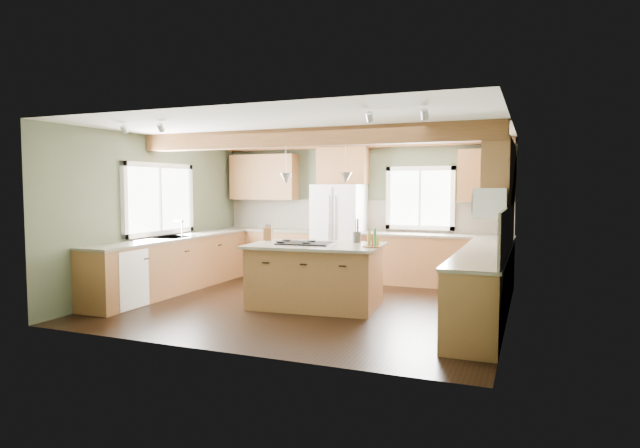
% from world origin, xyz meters
% --- Properties ---
extents(floor, '(5.60, 5.60, 0.00)m').
position_xyz_m(floor, '(0.00, 0.00, 0.00)').
color(floor, black).
rests_on(floor, ground).
extents(ceiling, '(5.60, 5.60, 0.00)m').
position_xyz_m(ceiling, '(0.00, 0.00, 2.60)').
color(ceiling, silver).
rests_on(ceiling, wall_back).
extents(wall_back, '(5.60, 0.00, 5.60)m').
position_xyz_m(wall_back, '(0.00, 2.50, 1.30)').
color(wall_back, '#474E37').
rests_on(wall_back, ground).
extents(wall_left, '(0.00, 5.00, 5.00)m').
position_xyz_m(wall_left, '(-2.80, 0.00, 1.30)').
color(wall_left, '#474E37').
rests_on(wall_left, ground).
extents(wall_right, '(0.00, 5.00, 5.00)m').
position_xyz_m(wall_right, '(2.80, 0.00, 1.30)').
color(wall_right, '#474E37').
rests_on(wall_right, ground).
extents(ceiling_beam, '(5.55, 0.26, 0.26)m').
position_xyz_m(ceiling_beam, '(0.00, -0.11, 2.47)').
color(ceiling_beam, '#583019').
rests_on(ceiling_beam, ceiling).
extents(soffit_trim, '(5.55, 0.20, 0.10)m').
position_xyz_m(soffit_trim, '(0.00, 2.40, 2.54)').
color(soffit_trim, '#583019').
rests_on(soffit_trim, ceiling).
extents(backsplash_back, '(5.58, 0.03, 0.58)m').
position_xyz_m(backsplash_back, '(0.00, 2.48, 1.21)').
color(backsplash_back, brown).
rests_on(backsplash_back, wall_back).
extents(backsplash_right, '(0.03, 3.70, 0.58)m').
position_xyz_m(backsplash_right, '(2.78, 0.05, 1.21)').
color(backsplash_right, brown).
rests_on(backsplash_right, wall_right).
extents(base_cab_back_left, '(2.02, 0.60, 0.88)m').
position_xyz_m(base_cab_back_left, '(-1.79, 2.20, 0.44)').
color(base_cab_back_left, brown).
rests_on(base_cab_back_left, floor).
extents(counter_back_left, '(2.06, 0.64, 0.04)m').
position_xyz_m(counter_back_left, '(-1.79, 2.20, 0.90)').
color(counter_back_left, '#494035').
rests_on(counter_back_left, base_cab_back_left).
extents(base_cab_back_right, '(2.62, 0.60, 0.88)m').
position_xyz_m(base_cab_back_right, '(1.49, 2.20, 0.44)').
color(base_cab_back_right, brown).
rests_on(base_cab_back_right, floor).
extents(counter_back_right, '(2.66, 0.64, 0.04)m').
position_xyz_m(counter_back_right, '(1.49, 2.20, 0.90)').
color(counter_back_right, '#494035').
rests_on(counter_back_right, base_cab_back_right).
extents(base_cab_left, '(0.60, 3.70, 0.88)m').
position_xyz_m(base_cab_left, '(-2.50, 0.05, 0.44)').
color(base_cab_left, brown).
rests_on(base_cab_left, floor).
extents(counter_left, '(0.64, 3.74, 0.04)m').
position_xyz_m(counter_left, '(-2.50, 0.05, 0.90)').
color(counter_left, '#494035').
rests_on(counter_left, base_cab_left).
extents(base_cab_right, '(0.60, 3.70, 0.88)m').
position_xyz_m(base_cab_right, '(2.50, 0.05, 0.44)').
color(base_cab_right, brown).
rests_on(base_cab_right, floor).
extents(counter_right, '(0.64, 3.74, 0.04)m').
position_xyz_m(counter_right, '(2.50, 0.05, 0.90)').
color(counter_right, '#494035').
rests_on(counter_right, base_cab_right).
extents(upper_cab_back_left, '(1.40, 0.35, 0.90)m').
position_xyz_m(upper_cab_back_left, '(-1.99, 2.33, 1.95)').
color(upper_cab_back_left, brown).
rests_on(upper_cab_back_left, wall_back).
extents(upper_cab_over_fridge, '(0.96, 0.35, 0.70)m').
position_xyz_m(upper_cab_over_fridge, '(-0.30, 2.33, 2.15)').
color(upper_cab_over_fridge, brown).
rests_on(upper_cab_over_fridge, wall_back).
extents(upper_cab_right, '(0.35, 2.20, 0.90)m').
position_xyz_m(upper_cab_right, '(2.62, 0.90, 1.95)').
color(upper_cab_right, brown).
rests_on(upper_cab_right, wall_right).
extents(upper_cab_back_corner, '(0.90, 0.35, 0.90)m').
position_xyz_m(upper_cab_back_corner, '(2.30, 2.33, 1.95)').
color(upper_cab_back_corner, brown).
rests_on(upper_cab_back_corner, wall_back).
extents(window_left, '(0.04, 1.60, 1.05)m').
position_xyz_m(window_left, '(-2.78, 0.05, 1.55)').
color(window_left, white).
rests_on(window_left, wall_left).
extents(window_back, '(1.10, 0.04, 1.00)m').
position_xyz_m(window_back, '(1.15, 2.48, 1.55)').
color(window_back, white).
rests_on(window_back, wall_back).
extents(sink, '(0.50, 0.65, 0.03)m').
position_xyz_m(sink, '(-2.50, 0.05, 0.91)').
color(sink, '#262628').
rests_on(sink, counter_left).
extents(faucet, '(0.02, 0.02, 0.28)m').
position_xyz_m(faucet, '(-2.32, 0.05, 1.05)').
color(faucet, '#B2B2B7').
rests_on(faucet, sink).
extents(dishwasher, '(0.60, 0.60, 0.84)m').
position_xyz_m(dishwasher, '(-2.49, -1.25, 0.43)').
color(dishwasher, white).
rests_on(dishwasher, floor).
extents(oven, '(0.60, 0.72, 0.84)m').
position_xyz_m(oven, '(2.49, -1.25, 0.43)').
color(oven, white).
rests_on(oven, floor).
extents(microwave, '(0.40, 0.70, 0.38)m').
position_xyz_m(microwave, '(2.58, -0.05, 1.55)').
color(microwave, white).
rests_on(microwave, wall_right).
extents(pendant_left, '(0.18, 0.18, 0.16)m').
position_xyz_m(pendant_left, '(-0.31, -0.15, 1.88)').
color(pendant_left, '#B2B2B7').
rests_on(pendant_left, ceiling).
extents(pendant_right, '(0.18, 0.18, 0.16)m').
position_xyz_m(pendant_right, '(0.59, -0.06, 1.88)').
color(pendant_right, '#B2B2B7').
rests_on(pendant_right, ceiling).
extents(refrigerator, '(0.90, 0.74, 1.80)m').
position_xyz_m(refrigerator, '(-0.30, 2.12, 0.90)').
color(refrigerator, white).
rests_on(refrigerator, floor).
extents(island, '(1.90, 1.27, 0.88)m').
position_xyz_m(island, '(0.14, -0.11, 0.44)').
color(island, olive).
rests_on(island, floor).
extents(island_top, '(2.03, 1.40, 0.04)m').
position_xyz_m(island_top, '(0.14, -0.11, 0.90)').
color(island_top, '#494035').
rests_on(island_top, island).
extents(cooktop, '(0.83, 0.59, 0.02)m').
position_xyz_m(cooktop, '(-0.01, -0.12, 0.93)').
color(cooktop, black).
rests_on(cooktop, island_top).
extents(knife_block, '(0.14, 0.12, 0.21)m').
position_xyz_m(knife_block, '(-0.75, 0.11, 1.02)').
color(knife_block, brown).
rests_on(knife_block, island_top).
extents(utensil_crock, '(0.12, 0.12, 0.16)m').
position_xyz_m(utensil_crock, '(0.64, 0.32, 1.00)').
color(utensil_crock, '#38332D').
rests_on(utensil_crock, island_top).
extents(bottle_tray, '(0.35, 0.35, 0.24)m').
position_xyz_m(bottle_tray, '(1.01, -0.15, 1.04)').
color(bottle_tray, brown).
rests_on(bottle_tray, island_top).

